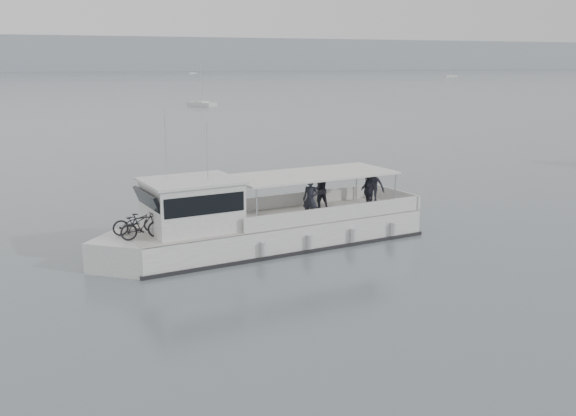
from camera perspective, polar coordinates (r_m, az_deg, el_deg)
name	(u,v)px	position (r m, az deg, el deg)	size (l,w,h in m)	color
ground	(145,238)	(29.79, -12.59, -2.59)	(1400.00, 1400.00, 0.00)	#565F65
headland	(31,54)	(588.47, -21.91, 12.58)	(1400.00, 90.00, 28.00)	#939EA8
tour_boat	(250,226)	(27.14, -3.37, -1.58)	(14.91, 5.21, 6.20)	white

